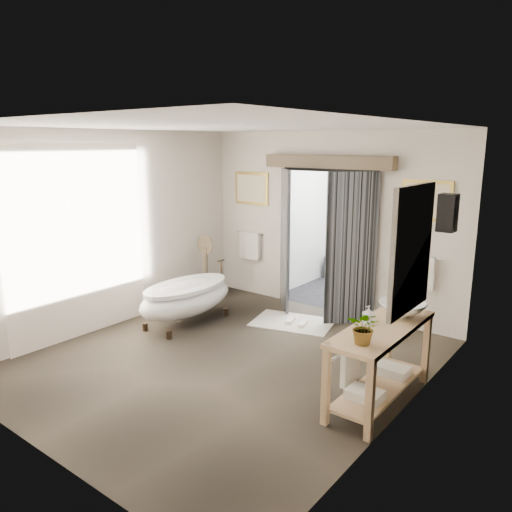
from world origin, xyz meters
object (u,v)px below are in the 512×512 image
clawfoot_tub (187,297)px  vanity (378,357)px  basin (402,310)px  rug (293,322)px

clawfoot_tub → vanity: size_ratio=1.08×
vanity → basin: bearing=79.4°
basin → vanity: bearing=-119.9°
clawfoot_tub → vanity: bearing=-7.7°
clawfoot_tub → basin: 3.42m
rug → basin: (2.10, -1.04, 0.93)m
vanity → basin: size_ratio=3.13×
clawfoot_tub → basin: (3.38, -0.04, 0.52)m
vanity → rug: size_ratio=1.33×
clawfoot_tub → rug: (1.29, 0.99, -0.41)m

